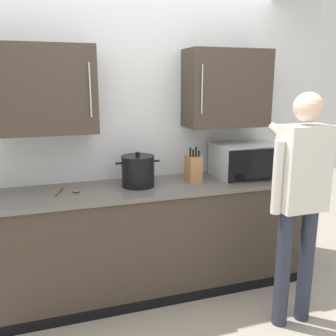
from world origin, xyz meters
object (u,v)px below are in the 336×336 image
person_figure (300,191)px  knife_block (193,169)px  stock_pot (138,171)px  microwave_oven (244,160)px  wooden_spoon (68,191)px

person_figure → knife_block: bearing=123.8°
stock_pot → knife_block: size_ratio=1.19×
microwave_oven → wooden_spoon: size_ratio=2.71×
microwave_oven → knife_block: size_ratio=1.82×
wooden_spoon → person_figure: person_figure is taller
microwave_oven → wooden_spoon: microwave_oven is taller
microwave_oven → knife_block: 0.50m
microwave_oven → knife_block: bearing=-177.4°
microwave_oven → wooden_spoon: bearing=-179.3°
microwave_oven → person_figure: bearing=-89.2°
knife_block → person_figure: (0.50, -0.76, -0.03)m
microwave_oven → stock_pot: size_ratio=1.52×
wooden_spoon → knife_block: size_ratio=0.67×
knife_block → stock_pot: bearing=178.9°
microwave_oven → person_figure: size_ratio=0.32×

